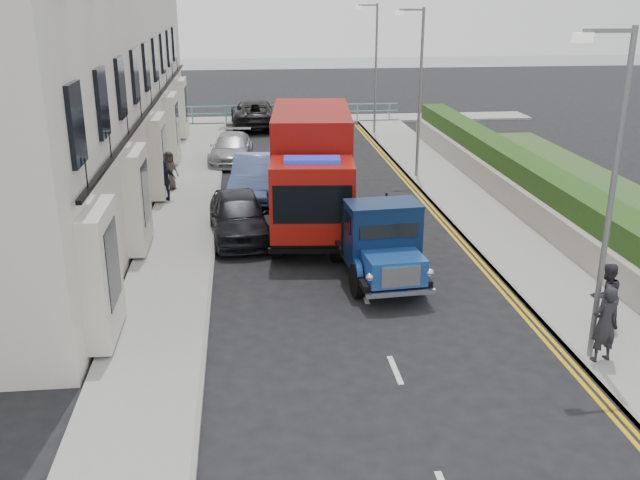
{
  "coord_description": "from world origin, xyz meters",
  "views": [
    {
      "loc": [
        -3.04,
        -15.08,
        7.59
      ],
      "look_at": [
        -1.11,
        2.51,
        1.4
      ],
      "focal_mm": 40.0,
      "sensor_mm": 36.0,
      "label": 1
    }
  ],
  "objects_px": {
    "red_lorry": "(312,168)",
    "parked_car_front": "(239,215)",
    "lamp_mid": "(418,84)",
    "lamp_far": "(374,61)",
    "bedford_lorry": "(381,247)",
    "lamp_near": "(608,182)",
    "pedestrian_east_near": "(604,324)"
  },
  "relations": [
    {
      "from": "bedford_lorry",
      "to": "parked_car_front",
      "type": "xyz_separation_m",
      "value": [
        -3.83,
        4.23,
        -0.3
      ]
    },
    {
      "from": "parked_car_front",
      "to": "lamp_far",
      "type": "bearing_deg",
      "value": 61.48
    },
    {
      "from": "red_lorry",
      "to": "pedestrian_east_near",
      "type": "height_order",
      "value": "red_lorry"
    },
    {
      "from": "red_lorry",
      "to": "parked_car_front",
      "type": "xyz_separation_m",
      "value": [
        -2.46,
        -0.91,
        -1.3
      ]
    },
    {
      "from": "lamp_near",
      "to": "lamp_far",
      "type": "bearing_deg",
      "value": 90.0
    },
    {
      "from": "parked_car_front",
      "to": "lamp_near",
      "type": "bearing_deg",
      "value": -55.31
    },
    {
      "from": "red_lorry",
      "to": "lamp_near",
      "type": "bearing_deg",
      "value": -58.04
    },
    {
      "from": "lamp_far",
      "to": "lamp_mid",
      "type": "bearing_deg",
      "value": -90.0
    },
    {
      "from": "red_lorry",
      "to": "parked_car_front",
      "type": "height_order",
      "value": "red_lorry"
    },
    {
      "from": "pedestrian_east_near",
      "to": "lamp_near",
      "type": "bearing_deg",
      "value": -61.02
    },
    {
      "from": "lamp_far",
      "to": "red_lorry",
      "type": "bearing_deg",
      "value": -107.2
    },
    {
      "from": "lamp_mid",
      "to": "red_lorry",
      "type": "relative_size",
      "value": 0.93
    },
    {
      "from": "lamp_near",
      "to": "red_lorry",
      "type": "bearing_deg",
      "value": 116.69
    },
    {
      "from": "lamp_far",
      "to": "pedestrian_east_near",
      "type": "xyz_separation_m",
      "value": [
        0.22,
        -26.25,
        -3.02
      ]
    },
    {
      "from": "lamp_far",
      "to": "pedestrian_east_near",
      "type": "distance_m",
      "value": 26.43
    },
    {
      "from": "lamp_far",
      "to": "parked_car_front",
      "type": "xyz_separation_m",
      "value": [
        -7.44,
        -17.0,
        -3.24
      ]
    },
    {
      "from": "lamp_near",
      "to": "lamp_mid",
      "type": "height_order",
      "value": "same"
    },
    {
      "from": "lamp_far",
      "to": "lamp_near",
      "type": "bearing_deg",
      "value": -90.0
    },
    {
      "from": "bedford_lorry",
      "to": "pedestrian_east_near",
      "type": "bearing_deg",
      "value": -57.38
    },
    {
      "from": "lamp_near",
      "to": "lamp_far",
      "type": "distance_m",
      "value": 26.0
    },
    {
      "from": "parked_car_front",
      "to": "pedestrian_east_near",
      "type": "bearing_deg",
      "value": -55.25
    },
    {
      "from": "bedford_lorry",
      "to": "red_lorry",
      "type": "distance_m",
      "value": 5.41
    },
    {
      "from": "lamp_near",
      "to": "parked_car_front",
      "type": "relative_size",
      "value": 1.57
    },
    {
      "from": "lamp_mid",
      "to": "lamp_far",
      "type": "xyz_separation_m",
      "value": [
        0.0,
        10.0,
        0.0
      ]
    },
    {
      "from": "bedford_lorry",
      "to": "pedestrian_east_near",
      "type": "height_order",
      "value": "bedford_lorry"
    },
    {
      "from": "lamp_mid",
      "to": "lamp_far",
      "type": "distance_m",
      "value": 10.0
    },
    {
      "from": "lamp_near",
      "to": "bedford_lorry",
      "type": "xyz_separation_m",
      "value": [
        -3.61,
        4.77,
        -2.94
      ]
    },
    {
      "from": "bedford_lorry",
      "to": "parked_car_front",
      "type": "relative_size",
      "value": 1.12
    },
    {
      "from": "lamp_near",
      "to": "parked_car_front",
      "type": "height_order",
      "value": "lamp_near"
    },
    {
      "from": "lamp_near",
      "to": "parked_car_front",
      "type": "xyz_separation_m",
      "value": [
        -7.44,
        9.0,
        -3.24
      ]
    },
    {
      "from": "lamp_mid",
      "to": "lamp_far",
      "type": "height_order",
      "value": "same"
    },
    {
      "from": "parked_car_front",
      "to": "lamp_mid",
      "type": "bearing_deg",
      "value": 38.37
    }
  ]
}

